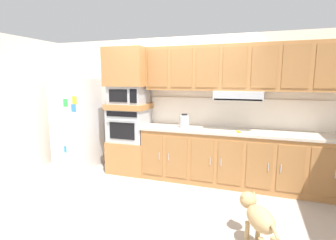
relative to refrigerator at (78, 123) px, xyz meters
The scene contains 16 objects.
ground_plane 2.35m from the refrigerator, 18.15° to the right, with size 9.60×9.60×0.00m, color #9E9389.
back_kitchen_wall 2.15m from the refrigerator, 11.73° to the left, with size 6.20×0.12×2.50m, color silver.
side_panel_left 1.06m from the refrigerator, 136.92° to the right, with size 0.12×7.10×2.50m, color silver.
refrigerator is the anchor object (origin of this frame).
oven_base_cabinet 1.27m from the refrigerator, ahead, with size 0.74×0.62×0.60m, color #A8703D.
built_in_oven 1.12m from the refrigerator, ahead, with size 0.70×0.62×0.60m.
appliance_mid_shelf 1.18m from the refrigerator, ahead, with size 0.74×0.62×0.10m, color #A8703D.
microwave 1.27m from the refrigerator, ahead, with size 0.64×0.54×0.32m.
appliance_upper_cabinet 1.56m from the refrigerator, ahead, with size 0.74×0.62×0.68m, color #A8703D.
lower_cabinet_run 3.04m from the refrigerator, ahead, with size 3.03×0.63×0.88m.
countertop_slab 3.01m from the refrigerator, ahead, with size 3.07×0.64×0.04m, color #BCB2A3.
backsplash_panel 3.04m from the refrigerator, ahead, with size 3.07×0.02×0.50m, color white.
upper_cabinet_with_hood 3.19m from the refrigerator, ahead, with size 3.03×0.48×0.88m.
screwdriver 3.13m from the refrigerator, ahead, with size 0.17×0.16×0.03m.
electric_kettle 2.21m from the refrigerator, ahead, with size 0.17×0.17×0.24m.
dog 3.79m from the refrigerator, 24.56° to the right, with size 0.42×0.69×0.53m.
Camera 1 is at (1.26, -3.48, 1.75)m, focal length 27.29 mm.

